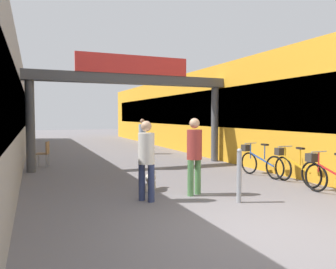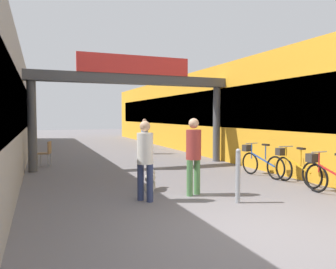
% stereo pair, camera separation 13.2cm
% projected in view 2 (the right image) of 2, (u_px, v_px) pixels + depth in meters
% --- Properties ---
extents(ground_plane, '(80.00, 80.00, 0.00)m').
position_uv_depth(ground_plane, '(258.00, 231.00, 5.09)').
color(ground_plane, slate).
extents(storefront_right, '(3.00, 26.00, 3.83)m').
position_uv_depth(storefront_right, '(208.00, 113.00, 17.06)').
color(storefront_right, gold).
rests_on(storefront_right, ground_plane).
extents(arcade_sign_gateway, '(7.40, 0.47, 3.88)m').
position_uv_depth(arcade_sign_gateway, '(134.00, 89.00, 11.52)').
color(arcade_sign_gateway, '#4C4C4F').
rests_on(arcade_sign_gateway, ground_plane).
extents(pedestrian_with_dog, '(0.44, 0.44, 1.74)m').
position_uv_depth(pedestrian_with_dog, '(194.00, 151.00, 7.34)').
color(pedestrian_with_dog, '#4C7F47').
rests_on(pedestrian_with_dog, ground_plane).
extents(pedestrian_companion, '(0.48, 0.48, 1.69)m').
position_uv_depth(pedestrian_companion, '(145.00, 155.00, 6.82)').
color(pedestrian_companion, navy).
rests_on(pedestrian_companion, ground_plane).
extents(pedestrian_carrying_crate, '(0.43, 0.43, 1.65)m').
position_uv_depth(pedestrian_carrying_crate, '(145.00, 134.00, 15.34)').
color(pedestrian_carrying_crate, '#8C9EB2').
rests_on(pedestrian_carrying_crate, ground_plane).
extents(dog_on_leash, '(0.47, 0.67, 0.47)m').
position_uv_depth(dog_on_leash, '(150.00, 178.00, 7.93)').
color(dog_on_leash, beige).
rests_on(dog_on_leash, ground_plane).
extents(bicycle_red_nearest, '(0.46, 1.69, 0.98)m').
position_uv_depth(bicycle_red_nearest, '(331.00, 177.00, 7.26)').
color(bicycle_red_nearest, black).
rests_on(bicycle_red_nearest, ground_plane).
extents(bicycle_orange_second, '(0.46, 1.69, 0.98)m').
position_uv_depth(bicycle_orange_second, '(294.00, 167.00, 8.59)').
color(bicycle_orange_second, black).
rests_on(bicycle_orange_second, ground_plane).
extents(bicycle_blue_third, '(0.46, 1.68, 0.98)m').
position_uv_depth(bicycle_blue_third, '(260.00, 162.00, 9.67)').
color(bicycle_blue_third, black).
rests_on(bicycle_blue_third, ground_plane).
extents(bollard_post_metal, '(0.10, 0.10, 1.12)m').
position_uv_depth(bollard_post_metal, '(238.00, 175.00, 6.70)').
color(bollard_post_metal, gray).
rests_on(bollard_post_metal, ground_plane).
extents(cafe_chair_wood_nearer, '(0.49, 0.49, 0.89)m').
position_uv_depth(cafe_chair_wood_nearer, '(47.00, 151.00, 11.53)').
color(cafe_chair_wood_nearer, gray).
rests_on(cafe_chair_wood_nearer, ground_plane).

